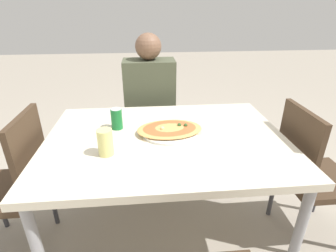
{
  "coord_description": "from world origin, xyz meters",
  "views": [
    {
      "loc": [
        -0.11,
        -1.29,
        1.4
      ],
      "look_at": [
        0.01,
        0.02,
        0.78
      ],
      "focal_mm": 28.0,
      "sensor_mm": 36.0,
      "label": 1
    }
  ],
  "objects_px": {
    "chair_side_right": "(310,170)",
    "drink_glass": "(105,142)",
    "soda_can": "(117,119)",
    "pizza_main": "(170,130)",
    "chair_far_seated": "(150,117)",
    "chair_side_left": "(15,181)",
    "dining_table": "(166,147)",
    "person_seated": "(150,99)"
  },
  "relations": [
    {
      "from": "chair_side_right",
      "to": "pizza_main",
      "type": "distance_m",
      "value": 0.88
    },
    {
      "from": "soda_can",
      "to": "drink_glass",
      "type": "distance_m",
      "value": 0.3
    },
    {
      "from": "chair_side_left",
      "to": "chair_side_right",
      "type": "xyz_separation_m",
      "value": [
        1.71,
        -0.06,
        0.0
      ]
    },
    {
      "from": "pizza_main",
      "to": "chair_side_left",
      "type": "bearing_deg",
      "value": -175.32
    },
    {
      "from": "chair_side_right",
      "to": "person_seated",
      "type": "relative_size",
      "value": 0.73
    },
    {
      "from": "chair_far_seated",
      "to": "person_seated",
      "type": "bearing_deg",
      "value": 90.0
    },
    {
      "from": "chair_side_right",
      "to": "dining_table",
      "type": "bearing_deg",
      "value": -95.18
    },
    {
      "from": "chair_side_left",
      "to": "chair_side_right",
      "type": "distance_m",
      "value": 1.71
    },
    {
      "from": "chair_far_seated",
      "to": "soda_can",
      "type": "bearing_deg",
      "value": 72.75
    },
    {
      "from": "chair_side_left",
      "to": "pizza_main",
      "type": "distance_m",
      "value": 0.92
    },
    {
      "from": "chair_side_right",
      "to": "pizza_main",
      "type": "height_order",
      "value": "chair_side_right"
    },
    {
      "from": "dining_table",
      "to": "chair_far_seated",
      "type": "distance_m",
      "value": 0.83
    },
    {
      "from": "pizza_main",
      "to": "drink_glass",
      "type": "xyz_separation_m",
      "value": [
        -0.33,
        -0.21,
        0.05
      ]
    },
    {
      "from": "pizza_main",
      "to": "soda_can",
      "type": "distance_m",
      "value": 0.32
    },
    {
      "from": "chair_far_seated",
      "to": "soda_can",
      "type": "xyz_separation_m",
      "value": [
        -0.21,
        -0.68,
        0.29
      ]
    },
    {
      "from": "drink_glass",
      "to": "chair_side_right",
      "type": "bearing_deg",
      "value": 3.82
    },
    {
      "from": "chair_side_right",
      "to": "drink_glass",
      "type": "bearing_deg",
      "value": -86.18
    },
    {
      "from": "dining_table",
      "to": "chair_side_right",
      "type": "distance_m",
      "value": 0.87
    },
    {
      "from": "chair_side_right",
      "to": "drink_glass",
      "type": "height_order",
      "value": "chair_side_right"
    },
    {
      "from": "chair_far_seated",
      "to": "chair_side_left",
      "type": "height_order",
      "value": "same"
    },
    {
      "from": "chair_far_seated",
      "to": "chair_side_right",
      "type": "height_order",
      "value": "same"
    },
    {
      "from": "chair_side_left",
      "to": "person_seated",
      "type": "bearing_deg",
      "value": -47.42
    },
    {
      "from": "soda_can",
      "to": "dining_table",
      "type": "bearing_deg",
      "value": -26.31
    },
    {
      "from": "chair_far_seated",
      "to": "person_seated",
      "type": "relative_size",
      "value": 0.73
    },
    {
      "from": "soda_can",
      "to": "drink_glass",
      "type": "height_order",
      "value": "drink_glass"
    },
    {
      "from": "chair_side_right",
      "to": "chair_side_left",
      "type": "bearing_deg",
      "value": -91.9
    },
    {
      "from": "dining_table",
      "to": "drink_glass",
      "type": "distance_m",
      "value": 0.37
    },
    {
      "from": "chair_side_left",
      "to": "chair_far_seated",
      "type": "bearing_deg",
      "value": -43.22
    },
    {
      "from": "chair_far_seated",
      "to": "soda_can",
      "type": "distance_m",
      "value": 0.77
    },
    {
      "from": "chair_side_right",
      "to": "drink_glass",
      "type": "xyz_separation_m",
      "value": [
        -1.16,
        -0.08,
        0.29
      ]
    },
    {
      "from": "soda_can",
      "to": "person_seated",
      "type": "bearing_deg",
      "value": 69.52
    },
    {
      "from": "person_seated",
      "to": "drink_glass",
      "type": "xyz_separation_m",
      "value": [
        -0.24,
        -0.86,
        0.08
      ]
    },
    {
      "from": "soda_can",
      "to": "pizza_main",
      "type": "bearing_deg",
      "value": -15.99
    },
    {
      "from": "dining_table",
      "to": "soda_can",
      "type": "relative_size",
      "value": 10.68
    },
    {
      "from": "pizza_main",
      "to": "drink_glass",
      "type": "distance_m",
      "value": 0.4
    },
    {
      "from": "chair_far_seated",
      "to": "drink_glass",
      "type": "distance_m",
      "value": 1.04
    },
    {
      "from": "chair_side_left",
      "to": "pizza_main",
      "type": "height_order",
      "value": "chair_side_left"
    },
    {
      "from": "chair_side_left",
      "to": "drink_glass",
      "type": "relative_size",
      "value": 6.66
    },
    {
      "from": "chair_side_left",
      "to": "person_seated",
      "type": "relative_size",
      "value": 0.73
    },
    {
      "from": "dining_table",
      "to": "chair_side_left",
      "type": "height_order",
      "value": "chair_side_left"
    },
    {
      "from": "chair_far_seated",
      "to": "chair_side_left",
      "type": "xyz_separation_m",
      "value": [
        -0.79,
        -0.84,
        0.0
      ]
    },
    {
      "from": "dining_table",
      "to": "chair_far_seated",
      "type": "relative_size",
      "value": 1.5
    }
  ]
}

